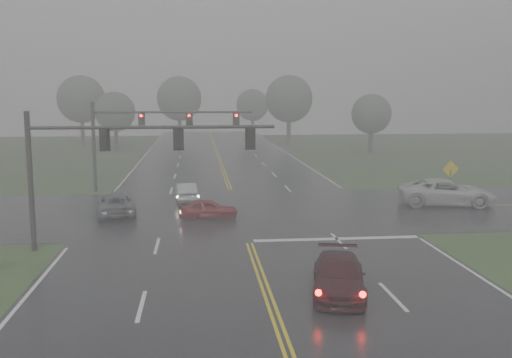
{
  "coord_description": "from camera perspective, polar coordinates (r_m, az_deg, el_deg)",
  "views": [
    {
      "loc": [
        -2.49,
        -13.21,
        7.28
      ],
      "look_at": [
        0.54,
        16.0,
        2.93
      ],
      "focal_mm": 40.0,
      "sensor_mm": 36.0,
      "label": 1
    }
  ],
  "objects": [
    {
      "name": "cross_street",
      "position": [
        36.04,
        -1.85,
        -3.22
      ],
      "size": [
        120.0,
        14.0,
        0.02
      ],
      "primitive_type": "cube",
      "color": "black",
      "rests_on": "ground"
    },
    {
      "name": "signal_gantry_far",
      "position": [
        43.95,
        -11.17,
        4.99
      ],
      "size": [
        12.06,
        0.34,
        6.77
      ],
      "color": "black",
      "rests_on": "ground"
    },
    {
      "name": "stop_bar",
      "position": [
        29.4,
        8.06,
        -5.99
      ],
      "size": [
        8.5,
        0.5,
        0.01
      ],
      "primitive_type": "cube",
      "color": "silver",
      "rests_on": "ground"
    },
    {
      "name": "tree_nw_b",
      "position": [
        86.81,
        -17.07,
        7.63
      ],
      "size": [
        6.85,
        6.85,
        10.06
      ],
      "color": "#312620",
      "rests_on": "ground"
    },
    {
      "name": "main_road",
      "position": [
        34.09,
        -1.61,
        -3.9
      ],
      "size": [
        18.0,
        160.0,
        0.02
      ],
      "primitive_type": "cube",
      "color": "black",
      "rests_on": "ground"
    },
    {
      "name": "tree_ne_a",
      "position": [
        83.77,
        3.31,
        8.0
      ],
      "size": [
        6.89,
        6.89,
        10.13
      ],
      "color": "#312620",
      "rests_on": "ground"
    },
    {
      "name": "sedan_maroon",
      "position": [
        21.69,
        8.23,
        -11.27
      ],
      "size": [
        2.84,
        4.91,
        1.34
      ],
      "primitive_type": "imported",
      "rotation": [
        0.0,
        0.0,
        -0.22
      ],
      "color": "black",
      "rests_on": "ground"
    },
    {
      "name": "tree_n_far",
      "position": [
        101.19,
        -0.37,
        7.4
      ],
      "size": [
        5.64,
        5.64,
        8.29
      ],
      "color": "#312620",
      "rests_on": "ground"
    },
    {
      "name": "tree_e_near",
      "position": [
        73.87,
        11.46,
        6.38
      ],
      "size": [
        5.03,
        5.03,
        7.39
      ],
      "color": "#312620",
      "rests_on": "ground"
    },
    {
      "name": "sign_diamond_east",
      "position": [
        41.02,
        18.87,
        0.46
      ],
      "size": [
        1.18,
        0.13,
        2.84
      ],
      "rotation": [
        0.0,
        0.0,
        0.07
      ],
      "color": "black",
      "rests_on": "ground"
    },
    {
      "name": "sedan_silver",
      "position": [
        39.67,
        -7.01,
        -2.2
      ],
      "size": [
        1.66,
        3.91,
        1.25
      ],
      "primitive_type": "imported",
      "rotation": [
        0.0,
        0.0,
        3.23
      ],
      "color": "#BABCC2",
      "rests_on": "ground"
    },
    {
      "name": "signal_gantry_near",
      "position": [
        27.49,
        -14.67,
        2.54
      ],
      "size": [
        11.52,
        0.29,
        6.54
      ],
      "color": "black",
      "rests_on": "ground"
    },
    {
      "name": "car_grey",
      "position": [
        35.86,
        -13.83,
        -3.53
      ],
      "size": [
        3.0,
        5.07,
        1.32
      ],
      "primitive_type": "imported",
      "rotation": [
        0.0,
        0.0,
        3.32
      ],
      "color": "#57595F",
      "rests_on": "ground"
    },
    {
      "name": "pickup_white",
      "position": [
        39.91,
        18.47,
        -2.52
      ],
      "size": [
        6.69,
        4.08,
        1.73
      ],
      "primitive_type": "imported",
      "rotation": [
        0.0,
        0.0,
        1.37
      ],
      "color": "silver",
      "rests_on": "ground"
    },
    {
      "name": "sedan_red",
      "position": [
        33.9,
        -4.77,
        -4.0
      ],
      "size": [
        3.44,
        1.41,
        1.17
      ],
      "primitive_type": "imported",
      "rotation": [
        0.0,
        0.0,
        1.56
      ],
      "color": "maroon",
      "rests_on": "ground"
    },
    {
      "name": "tree_nw_a",
      "position": [
        77.48,
        -13.9,
        6.55
      ],
      "size": [
        5.24,
        5.24,
        7.69
      ],
      "color": "#312620",
      "rests_on": "ground"
    },
    {
      "name": "tree_n_mid",
      "position": [
        90.08,
        -7.69,
        7.97
      ],
      "size": [
        6.9,
        6.9,
        10.14
      ],
      "color": "#312620",
      "rests_on": "ground"
    }
  ]
}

